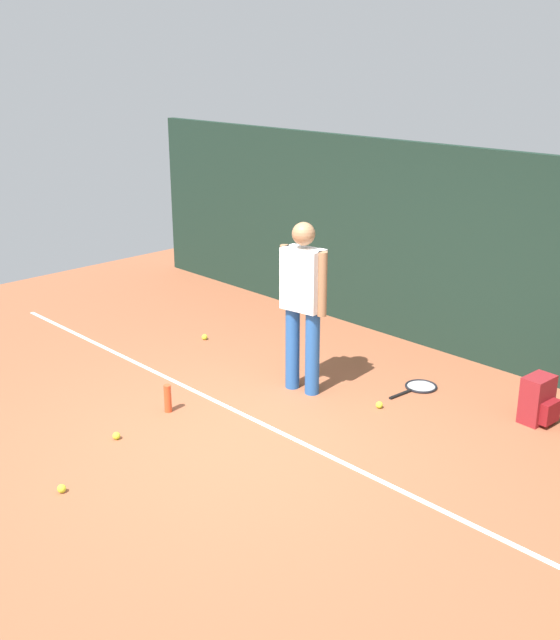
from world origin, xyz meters
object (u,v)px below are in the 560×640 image
(tennis_racket, at_px, (419,387))
(tennis_ball_by_fence, at_px, (379,405))
(tennis_player, at_px, (303,298))
(backpack, at_px, (539,401))
(tennis_ball_mid_court, at_px, (205,337))
(tennis_ball_far_left, at_px, (62,489))
(tennis_ball_near_player, at_px, (116,436))
(water_bottle, at_px, (168,398))

(tennis_racket, relative_size, tennis_ball_by_fence, 9.48)
(tennis_player, relative_size, backpack, 3.86)
(tennis_ball_mid_court, height_order, tennis_ball_far_left, same)
(backpack, xyz_separation_m, tennis_ball_near_player, (-2.38, -2.94, -0.18))
(water_bottle, bearing_deg, tennis_ball_far_left, -68.13)
(tennis_racket, distance_m, water_bottle, 2.50)
(tennis_player, relative_size, tennis_ball_mid_court, 25.76)
(tennis_racket, distance_m, backpack, 1.21)
(backpack, xyz_separation_m, tennis_ball_far_left, (-1.94, -3.71, -0.18))
(tennis_ball_mid_court, relative_size, tennis_ball_far_left, 1.00)
(tennis_player, height_order, tennis_ball_far_left, tennis_player)
(water_bottle, bearing_deg, tennis_ball_mid_court, 130.96)
(tennis_ball_by_fence, bearing_deg, tennis_ball_near_player, -119.45)
(tennis_ball_far_left, bearing_deg, tennis_ball_by_fence, 75.32)
(tennis_player, bearing_deg, backpack, -160.72)
(backpack, distance_m, tennis_ball_far_left, 4.19)
(tennis_player, distance_m, tennis_ball_near_player, 2.15)
(tennis_racket, bearing_deg, tennis_ball_by_fence, -173.98)
(tennis_racket, height_order, tennis_ball_mid_court, tennis_ball_mid_court)
(tennis_racket, xyz_separation_m, tennis_ball_by_fence, (0.01, -0.64, 0.02))
(tennis_racket, relative_size, tennis_ball_mid_court, 9.48)
(tennis_racket, xyz_separation_m, tennis_ball_near_player, (-1.19, -2.77, 0.02))
(tennis_ball_near_player, distance_m, tennis_ball_far_left, 0.89)
(tennis_player, height_order, tennis_ball_mid_court, tennis_player)
(tennis_racket, xyz_separation_m, water_bottle, (-1.32, -2.12, 0.12))
(tennis_player, distance_m, backpack, 2.36)
(tennis_racket, relative_size, backpack, 1.42)
(tennis_ball_near_player, xyz_separation_m, tennis_ball_far_left, (0.44, -0.77, 0.00))
(backpack, bearing_deg, water_bottle, 135.48)
(tennis_racket, distance_m, tennis_ball_near_player, 3.02)
(tennis_ball_near_player, xyz_separation_m, tennis_ball_mid_court, (-1.38, 2.09, 0.00))
(tennis_racket, xyz_separation_m, tennis_ball_mid_court, (-2.58, -0.68, 0.02))
(tennis_racket, height_order, water_bottle, water_bottle)
(tennis_racket, height_order, backpack, backpack)
(backpack, relative_size, tennis_ball_by_fence, 6.67)
(tennis_player, bearing_deg, water_bottle, 58.34)
(tennis_player, xyz_separation_m, water_bottle, (-0.53, -1.25, -0.83))
(backpack, height_order, tennis_ball_by_fence, backpack)
(tennis_racket, bearing_deg, tennis_ball_far_left, 173.26)
(backpack, xyz_separation_m, water_bottle, (-2.51, -2.29, -0.08))
(tennis_ball_near_player, relative_size, tennis_ball_by_fence, 1.00)
(backpack, bearing_deg, tennis_ball_by_fence, 127.65)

